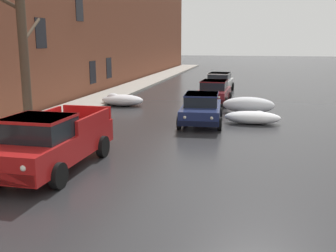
{
  "coord_description": "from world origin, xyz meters",
  "views": [
    {
      "loc": [
        4.23,
        -3.54,
        3.88
      ],
      "look_at": [
        1.46,
        9.1,
        1.1
      ],
      "focal_mm": 42.99,
      "sensor_mm": 36.0,
      "label": 1
    }
  ],
  "objects_px": {
    "pickup_truck_red_approaching_near_lane": "(51,142)",
    "sedan_white_parked_far_down_block": "(219,82)",
    "sedan_darkblue_parked_kerbside_close": "(201,108)",
    "sedan_maroon_parked_kerbside_mid": "(214,91)",
    "bare_tree_second_along_sidewalk": "(23,42)"
  },
  "relations": [
    {
      "from": "pickup_truck_red_approaching_near_lane",
      "to": "sedan_white_parked_far_down_block",
      "type": "distance_m",
      "value": 20.33
    },
    {
      "from": "sedan_darkblue_parked_kerbside_close",
      "to": "sedan_maroon_parked_kerbside_mid",
      "type": "distance_m",
      "value": 6.34
    },
    {
      "from": "sedan_maroon_parked_kerbside_mid",
      "to": "pickup_truck_red_approaching_near_lane",
      "type": "bearing_deg",
      "value": -103.62
    },
    {
      "from": "pickup_truck_red_approaching_near_lane",
      "to": "bare_tree_second_along_sidewalk",
      "type": "bearing_deg",
      "value": 129.74
    },
    {
      "from": "bare_tree_second_along_sidewalk",
      "to": "sedan_maroon_parked_kerbside_mid",
      "type": "xyz_separation_m",
      "value": [
        6.14,
        10.88,
        -3.05
      ]
    },
    {
      "from": "bare_tree_second_along_sidewalk",
      "to": "sedan_darkblue_parked_kerbside_close",
      "type": "xyz_separation_m",
      "value": [
        6.21,
        4.54,
        -3.05
      ]
    },
    {
      "from": "pickup_truck_red_approaching_near_lane",
      "to": "sedan_darkblue_parked_kerbside_close",
      "type": "distance_m",
      "value": 8.55
    },
    {
      "from": "sedan_darkblue_parked_kerbside_close",
      "to": "sedan_maroon_parked_kerbside_mid",
      "type": "relative_size",
      "value": 1.04
    },
    {
      "from": "sedan_darkblue_parked_kerbside_close",
      "to": "sedan_white_parked_far_down_block",
      "type": "height_order",
      "value": "same"
    },
    {
      "from": "bare_tree_second_along_sidewalk",
      "to": "sedan_maroon_parked_kerbside_mid",
      "type": "distance_m",
      "value": 12.86
    },
    {
      "from": "pickup_truck_red_approaching_near_lane",
      "to": "sedan_white_parked_far_down_block",
      "type": "xyz_separation_m",
      "value": [
        3.21,
        20.08,
        -0.13
      ]
    },
    {
      "from": "sedan_maroon_parked_kerbside_mid",
      "to": "sedan_darkblue_parked_kerbside_close",
      "type": "bearing_deg",
      "value": -89.32
    },
    {
      "from": "bare_tree_second_along_sidewalk",
      "to": "pickup_truck_red_approaching_near_lane",
      "type": "height_order",
      "value": "bare_tree_second_along_sidewalk"
    },
    {
      "from": "pickup_truck_red_approaching_near_lane",
      "to": "sedan_darkblue_parked_kerbside_close",
      "type": "bearing_deg",
      "value": 65.82
    },
    {
      "from": "sedan_white_parked_far_down_block",
      "to": "sedan_darkblue_parked_kerbside_close",
      "type": "bearing_deg",
      "value": -88.63
    }
  ]
}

